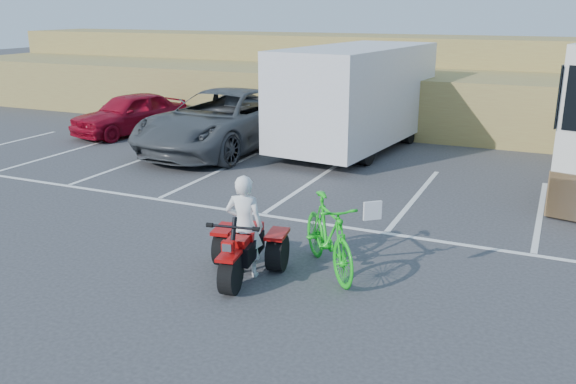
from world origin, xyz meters
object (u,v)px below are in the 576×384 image
at_px(red_trike_atv, 243,278).
at_px(red_car, 130,113).
at_px(grey_pickup, 223,120).
at_px(quad_atv_blue, 220,158).
at_px(quad_atv_green, 345,159).
at_px(green_dirt_bike, 329,235).
at_px(cargo_trailer, 356,95).
at_px(rider, 244,226).

relative_size(red_trike_atv, red_car, 0.39).
xyz_separation_m(grey_pickup, quad_atv_blue, (0.44, -1.02, -0.91)).
xyz_separation_m(red_trike_atv, quad_atv_green, (-1.16, 8.47, 0.00)).
bearing_deg(red_trike_atv, green_dirt_bike, 24.78).
distance_m(grey_pickup, red_car, 4.26).
bearing_deg(quad_atv_green, red_car, -176.89).
relative_size(grey_pickup, red_car, 1.55).
bearing_deg(quad_atv_blue, quad_atv_green, 0.03).
bearing_deg(green_dirt_bike, quad_atv_green, 66.19).
distance_m(red_trike_atv, green_dirt_bike, 1.57).
bearing_deg(quad_atv_green, cargo_trailer, 103.07).
bearing_deg(quad_atv_blue, rider, -78.47).
xyz_separation_m(grey_pickup, cargo_trailer, (3.71, 1.70, 0.78)).
relative_size(red_trike_atv, green_dirt_bike, 0.77).
bearing_deg(quad_atv_green, rider, -75.90).
distance_m(red_car, cargo_trailer, 8.00).
height_order(green_dirt_bike, cargo_trailer, cargo_trailer).
relative_size(rider, quad_atv_green, 1.02).
relative_size(grey_pickup, quad_atv_blue, 4.02).
distance_m(red_trike_atv, quad_atv_green, 8.55).
xyz_separation_m(green_dirt_bike, quad_atv_blue, (-5.76, 6.29, -0.64)).
distance_m(rider, green_dirt_bike, 1.39).
distance_m(rider, quad_atv_green, 8.44).
bearing_deg(rider, grey_pickup, -67.90).
distance_m(green_dirt_bike, cargo_trailer, 9.40).
bearing_deg(red_trike_atv, red_car, 125.88).
height_order(cargo_trailer, quad_atv_green, cargo_trailer).
relative_size(grey_pickup, cargo_trailer, 0.94).
relative_size(grey_pickup, quad_atv_green, 3.96).
relative_size(rider, quad_atv_blue, 1.04).
xyz_separation_m(rider, red_car, (-9.18, 8.78, -0.13)).
height_order(grey_pickup, quad_atv_green, grey_pickup).
height_order(red_car, quad_atv_green, red_car).
bearing_deg(rider, cargo_trailer, -92.40).
relative_size(cargo_trailer, quad_atv_green, 4.20).
xyz_separation_m(rider, green_dirt_bike, (1.20, 0.67, -0.21)).
height_order(green_dirt_bike, quad_atv_blue, green_dirt_bike).
xyz_separation_m(grey_pickup, quad_atv_green, (3.87, 0.35, -0.91)).
xyz_separation_m(rider, cargo_trailer, (-1.29, 9.67, 0.84)).
distance_m(grey_pickup, cargo_trailer, 4.16).
height_order(green_dirt_bike, grey_pickup, grey_pickup).
bearing_deg(red_trike_atv, grey_pickup, 111.77).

